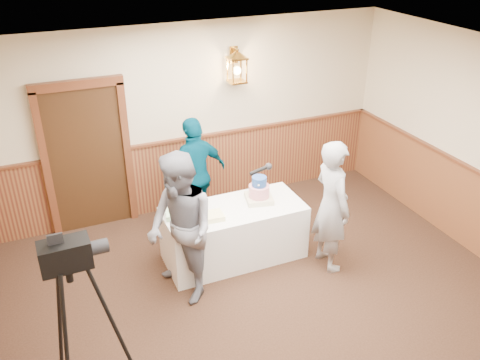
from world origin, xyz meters
The scene contains 10 objects.
ground centered at (0.00, 0.00, 0.00)m, with size 7.00×7.00×0.00m, color black.
room_shell centered at (-0.05, 0.45, 1.52)m, with size 6.02×7.02×2.81m.
display_table centered at (-0.05, 1.90, 0.38)m, with size 1.80×0.80×0.75m, color white.
tiered_cake centered at (0.33, 1.95, 0.89)m, with size 0.40×0.40×0.35m.
sheet_cake_yellow centered at (-0.40, 1.78, 0.78)m, with size 0.31×0.23×0.06m, color #F5E492.
sheet_cake_green centered at (-0.77, 1.99, 0.78)m, with size 0.28×0.23×0.07m, color #9ED898.
interviewer centered at (-0.88, 1.44, 0.92)m, with size 1.60×1.01×1.83m.
baker centered at (1.01, 1.29, 0.87)m, with size 0.63×0.42×1.74m, color #949599.
assistant_p centered at (-0.26, 2.78, 0.85)m, with size 1.00×0.41×1.70m, color #003B51.
tv_camera_rig centered at (-2.14, 0.47, 0.76)m, with size 0.66×0.62×1.70m.
Camera 1 is at (-2.16, -3.25, 4.05)m, focal length 38.00 mm.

